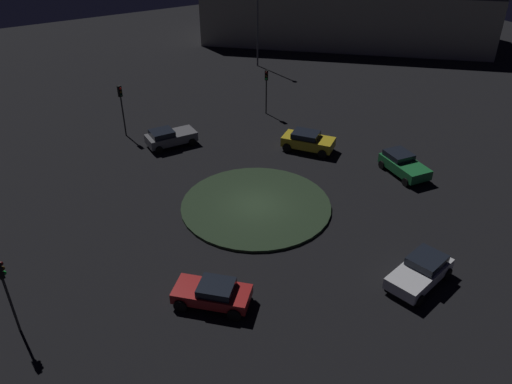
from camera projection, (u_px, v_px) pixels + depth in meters
The scene contains 12 objects.
ground_plane at pixel (256, 207), 33.80m from camera, with size 115.71×115.71×0.00m, color black.
roundabout_island at pixel (256, 205), 33.75m from camera, with size 9.88×9.88×0.18m, color #263823.
car_red at pixel (213, 293), 25.81m from camera, with size 4.00×3.93×1.33m.
car_yellow at pixel (308, 141), 40.29m from camera, with size 3.84×4.28×1.52m.
car_grey at pixel (170, 137), 41.03m from camera, with size 3.96×2.09×1.43m.
car_green at pixel (403, 164), 37.16m from camera, with size 2.44×4.02×1.42m.
car_white at pixel (421, 271), 27.18m from camera, with size 4.37×2.87×1.43m.
traffic_light_north at pixel (121, 101), 41.34m from camera, with size 0.35×0.38×4.35m.
traffic_light_northeast at pixel (266, 83), 45.38m from camera, with size 0.37×0.40×4.07m.
traffic_light_west at pixel (5, 283), 23.05m from camera, with size 0.38×0.34×4.25m.
streetlamp_northeast at pixel (258, 10), 55.37m from camera, with size 0.52×0.52×9.68m.
store_building at pixel (346, 10), 65.83m from camera, with size 35.05×33.08×7.47m.
Camera 1 is at (-14.35, -24.26, 18.69)m, focal length 35.93 mm.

